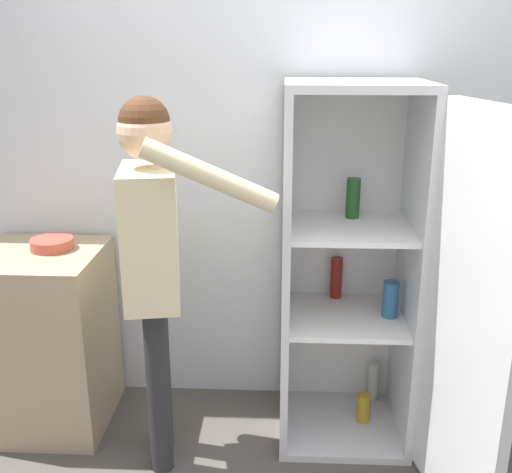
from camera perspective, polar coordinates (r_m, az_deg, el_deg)
The scene contains 5 objects.
wall_back at distance 2.94m, azimuth 3.75°, elevation 7.29°, with size 7.00×0.06×2.55m.
refrigerator at distance 2.69m, azimuth 10.89°, elevation -3.94°, with size 0.77×1.15×1.67m.
person at distance 2.48m, azimuth -9.78°, elevation -0.34°, with size 0.67×0.51×1.63m.
counter at distance 3.12m, azimuth -19.30°, elevation -9.20°, with size 0.57×0.56×0.89m.
bowl at distance 2.98m, azimuth -18.85°, elevation -0.67°, with size 0.20×0.20×0.05m.
Camera 1 is at (-0.05, -1.91, 1.82)m, focal length 42.00 mm.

